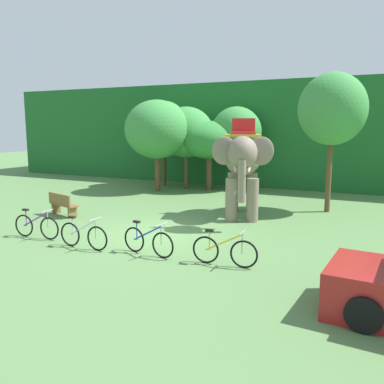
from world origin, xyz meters
The scene contains 14 objects.
ground_plane centered at (0.00, 0.00, 0.00)m, with size 80.00×80.00×0.00m, color #567F47.
foliage_hedge centered at (0.00, 14.33, 3.00)m, with size 36.00×6.00×5.99m, color #1E6028.
tree_center centered at (-5.16, 9.71, 3.76)m, with size 2.56×2.56×4.93m.
tree_center_left centered at (-4.45, 7.75, 3.30)m, with size 3.43×3.43×4.86m.
tree_left centered at (-3.48, 9.23, 3.14)m, with size 3.06×3.06×4.54m.
tree_far_left centered at (-2.13, 9.39, 2.73)m, with size 3.37×3.37×3.77m.
tree_right centered at (-0.82, 10.04, 3.15)m, with size 2.73×2.73×4.53m.
tree_center_right centered at (4.57, 6.07, 4.13)m, with size 2.67×2.67×5.58m.
elephant centered at (1.78, 3.48, 2.20)m, with size 2.71×4.23×3.78m.
bike_purple centered at (-3.08, -2.03, 0.39)m, with size 1.71×0.52×0.92m.
bike_white centered at (-1.02, -2.25, 0.39)m, with size 1.71×0.52×0.92m.
bike_blue centered at (0.97, -1.96, 0.39)m, with size 1.70×0.52×0.92m.
bike_yellow centered at (3.15, -1.87, 0.39)m, with size 1.71×0.52×0.92m.
wooden_bench centered at (-4.64, 0.76, 0.48)m, with size 1.55×0.82×0.89m.
Camera 1 is at (6.67, -11.04, 3.46)m, focal length 37.99 mm.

